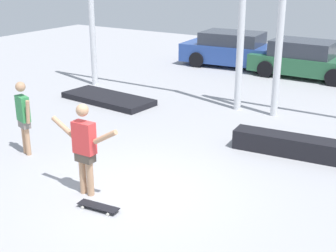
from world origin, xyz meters
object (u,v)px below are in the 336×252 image
Objects in this scene: skateboarder at (84,145)px; parked_car_blue at (235,50)px; manual_pad at (108,99)px; parked_car_green at (305,60)px; skateboard at (98,206)px; grind_box at (294,146)px; bystander at (23,114)px.

parked_car_blue is (-2.41, 11.90, -0.31)m from skateboarder.
manual_pad is 0.73× the size of parked_car_green.
skateboarder reaches higher than parked_car_blue.
parked_car_green is at bearing 84.19° from skateboard.
grind_box is 0.61× the size of parked_car_blue.
parked_car_blue reaches higher than manual_pad.
skateboard is 11.94m from parked_car_green.
bystander is (-5.17, -3.17, 0.72)m from grind_box.
skateboarder is 12.15m from parked_car_blue.
skateboard is 0.29× the size of grind_box.
skateboard is 0.27× the size of manual_pad.
parked_car_green is at bearing -88.29° from bystander.
skateboard is at bearing -116.64° from grind_box.
manual_pad is (-6.28, 1.11, -0.13)m from grind_box.
parked_car_green is at bearing 86.53° from skateboarder.
bystander reaches higher than parked_car_green.
parked_car_blue is 2.68× the size of bystander.
skateboarder reaches higher than bystander.
parked_car_blue is 3.05m from parked_car_green.
parked_car_blue is (-5.12, 7.99, 0.46)m from grind_box.
skateboarder is 0.59× the size of manual_pad.
bystander is (-2.47, 0.75, -0.04)m from skateboarder.
parked_car_green reaches higher than skateboard.
parked_car_green is at bearing -10.43° from parked_car_blue.
manual_pad is at bearing -121.80° from parked_car_green.
parked_car_green is at bearing 57.40° from manual_pad.
skateboard is 0.18× the size of parked_car_blue.
parked_car_green is (-2.09, 7.66, 0.43)m from grind_box.
skateboard is 12.62m from parked_car_blue.
skateboarder is 2.20× the size of skateboard.
parked_car_blue is at bearing -72.68° from bystander.
grind_box is 0.91× the size of manual_pad.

